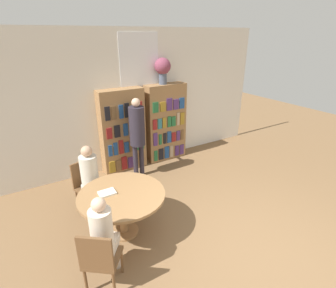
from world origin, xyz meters
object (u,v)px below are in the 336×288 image
seated_reader_left (91,176)px  librarian_standing (137,130)px  bookshelf_right (166,123)px  seated_reader_right (103,233)px  reading_table (122,200)px  flower_vase (163,68)px  chair_near_camera (100,258)px  chair_left_side (87,183)px  bookshelf_left (123,131)px

seated_reader_left → librarian_standing: bearing=-165.9°
bookshelf_right → seated_reader_right: bookshelf_right is taller
seated_reader_right → librarian_standing: bearing=93.1°
reading_table → seated_reader_right: seated_reader_right is taller
bookshelf_right → reading_table: bookshelf_right is taller
bookshelf_right → seated_reader_right: size_ratio=1.50×
flower_vase → chair_near_camera: 4.07m
librarian_standing → chair_left_side: bearing=-156.6°
reading_table → chair_near_camera: chair_near_camera is taller
bookshelf_left → reading_table: size_ratio=1.42×
librarian_standing → reading_table: bearing=-123.0°
chair_left_side → seated_reader_left: (0.05, -0.17, 0.22)m
flower_vase → chair_near_camera: size_ratio=0.65×
bookshelf_right → reading_table: size_ratio=1.42×
seated_reader_left → seated_reader_right: seated_reader_left is taller
reading_table → seated_reader_right: (-0.49, -0.64, 0.08)m
seated_reader_left → librarian_standing: size_ratio=0.71×
chair_near_camera → chair_left_side: 1.75m
chair_near_camera → seated_reader_right: seated_reader_right is taller
seated_reader_right → flower_vase: bearing=85.5°
chair_near_camera → chair_left_side: same height
seated_reader_left → flower_vase: bearing=-166.5°
chair_near_camera → librarian_standing: 2.80m
flower_vase → librarian_standing: size_ratio=0.33×
chair_left_side → librarian_standing: (1.24, 0.54, 0.58)m
bookshelf_left → seated_reader_right: size_ratio=1.50×
flower_vase → seated_reader_right: size_ratio=0.47×
bookshelf_left → chair_near_camera: size_ratio=2.09×
bookshelf_left → bookshelf_right: size_ratio=1.00×
reading_table → librarian_standing: bearing=57.0°
flower_vase → chair_near_camera: (-2.46, -2.76, -1.69)m
flower_vase → seated_reader_right: 3.82m
seated_reader_left → chair_near_camera: bearing=60.1°
bookshelf_left → flower_vase: 1.63m
bookshelf_left → reading_table: 2.17m
chair_near_camera → chair_left_side: bearing=117.0°
chair_left_side → flower_vase: bearing=-170.6°
bookshelf_right → chair_near_camera: 3.76m
chair_near_camera → librarian_standing: bearing=92.9°
seated_reader_right → librarian_standing: 2.59m
bookshelf_left → seated_reader_left: size_ratio=1.49×
chair_near_camera → bookshelf_left: bearing=100.0°
seated_reader_right → reading_table: bearing=90.0°
chair_near_camera → seated_reader_left: 1.61m
chair_left_side → seated_reader_left: 0.28m
chair_near_camera → chair_left_side: size_ratio=1.00×
flower_vase → seated_reader_left: flower_vase is taller
bookshelf_right → librarian_standing: bearing=-152.7°
flower_vase → bookshelf_left: bearing=-179.7°
bookshelf_left → chair_near_camera: bookshelf_left is taller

